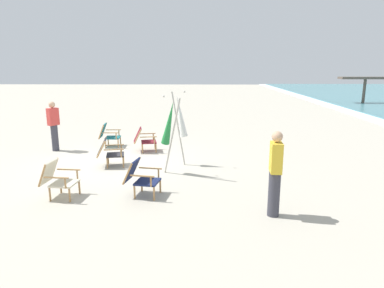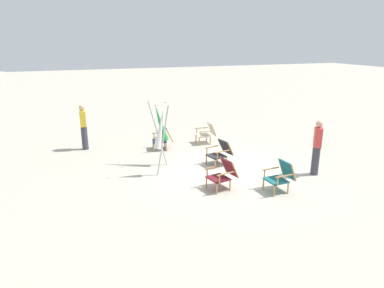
% 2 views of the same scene
% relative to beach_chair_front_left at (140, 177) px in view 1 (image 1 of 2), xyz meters
% --- Properties ---
extents(ground_plane, '(80.00, 80.00, 0.00)m').
position_rel_beach_chair_front_left_xyz_m(ground_plane, '(-2.79, -1.23, -0.43)').
color(ground_plane, '#B7AF9E').
extents(beach_chair_front_left, '(0.69, 0.81, 0.80)m').
position_rel_beach_chair_front_left_xyz_m(beach_chair_front_left, '(0.00, 0.00, 0.00)').
color(beach_chair_front_left, '#19234C').
rests_on(beach_chair_front_left, ground).
extents(beach_chair_front_right, '(0.63, 0.73, 0.81)m').
position_rel_beach_chair_front_left_xyz_m(beach_chair_front_right, '(-4.54, -1.88, 0.00)').
color(beach_chair_front_right, '#196066').
rests_on(beach_chair_front_right, ground).
extents(beach_chair_back_left, '(0.70, 0.83, 0.79)m').
position_rel_beach_chair_front_left_xyz_m(beach_chair_back_left, '(-3.86, -0.54, -0.00)').
color(beach_chair_back_left, maroon).
rests_on(beach_chair_back_left, ground).
extents(beach_chair_far_center, '(0.64, 0.75, 0.81)m').
position_rel_beach_chair_front_left_xyz_m(beach_chair_far_center, '(0.15, -1.76, 0.00)').
color(beach_chair_far_center, beige).
rests_on(beach_chair_far_center, ground).
extents(beach_chair_back_right, '(0.71, 0.85, 0.79)m').
position_rel_beach_chair_front_left_xyz_m(beach_chair_back_right, '(-2.18, -1.24, -0.00)').
color(beach_chair_back_right, '#28282D').
rests_on(beach_chair_back_right, ground).
extents(umbrella_furled_green, '(0.59, 0.60, 2.04)m').
position_rel_beach_chair_front_left_xyz_m(umbrella_furled_green, '(-1.49, 0.52, 0.91)').
color(umbrella_furled_green, '#B7B2A8').
rests_on(umbrella_furled_green, ground).
extents(umbrella_furled_white, '(0.31, 0.49, 2.10)m').
position_rel_beach_chair_front_left_xyz_m(umbrella_furled_white, '(-2.37, 0.75, 0.95)').
color(umbrella_furled_white, '#B7B2A8').
rests_on(umbrella_furled_white, ground).
extents(person_near_chairs, '(0.39, 0.36, 1.63)m').
position_rel_beach_chair_front_left_xyz_m(person_near_chairs, '(-3.91, -3.49, 0.41)').
color(person_near_chairs, '#383842').
rests_on(person_near_chairs, ground).
extents(person_by_waterline, '(0.35, 0.23, 1.63)m').
position_rel_beach_chair_front_left_xyz_m(person_by_waterline, '(0.98, 2.68, 0.41)').
color(person_by_waterline, '#383842').
rests_on(person_by_waterline, ground).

